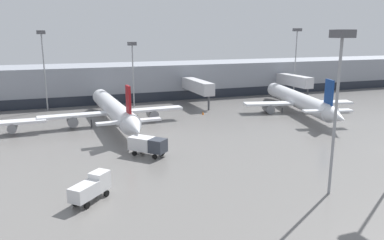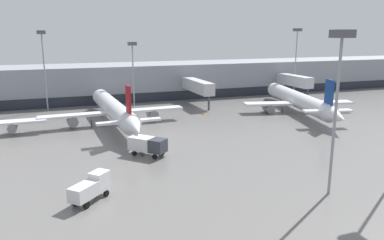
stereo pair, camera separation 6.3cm
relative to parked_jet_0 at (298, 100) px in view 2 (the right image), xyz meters
name	(u,v)px [view 2 (the right image)]	position (x,y,z in m)	size (l,w,h in m)	color
terminal_building	(226,77)	(-2.84, 31.41, 1.90)	(160.00, 31.45, 9.00)	gray
parked_jet_0	(298,100)	(0.00, 0.00, 0.00)	(24.10, 39.73, 8.77)	silver
parked_jet_2	(114,109)	(-39.80, 2.25, 0.35)	(27.11, 38.17, 9.03)	silver
service_truck_0	(91,187)	(-47.19, -30.60, -1.10)	(4.63, 4.63, 2.69)	silver
service_truck_2	(148,144)	(-38.24, -18.09, -0.99)	(5.23, 5.42, 2.57)	silver
traffic_cone_0	(203,113)	(-20.61, 4.72, -2.25)	(0.46, 0.46, 0.69)	orange
apron_light_mast_0	(340,66)	(-23.07, -37.62, 11.08)	(1.80, 1.80, 17.20)	gray
apron_light_mast_1	(43,48)	(-51.74, 20.82, 11.32)	(1.80, 1.80, 17.54)	gray
apron_light_mast_3	(133,55)	(-32.63, 18.35, 9.56)	(1.80, 1.80, 15.04)	gray
apron_light_mast_4	(297,43)	(12.55, 19.43, 11.83)	(1.80, 1.80, 18.29)	gray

